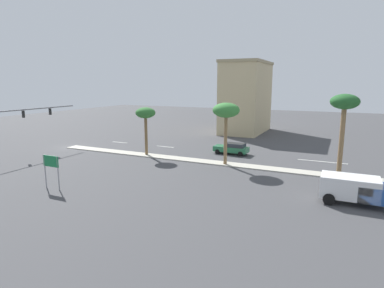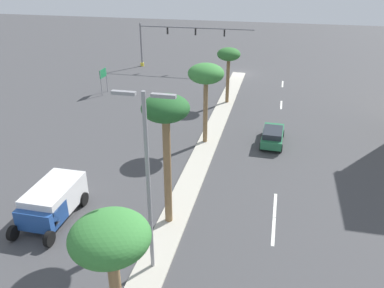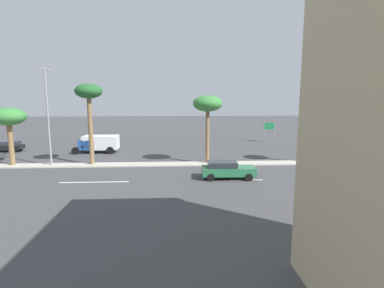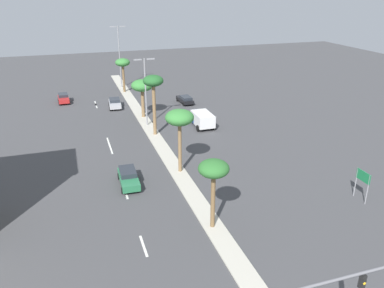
{
  "view_description": "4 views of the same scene",
  "coord_description": "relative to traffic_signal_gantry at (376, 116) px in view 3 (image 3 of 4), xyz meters",
  "views": [
    {
      "loc": [
        34.43,
        35.75,
        9.26
      ],
      "look_at": [
        3.89,
        21.41,
        2.87
      ],
      "focal_mm": 30.16,
      "sensor_mm": 36.0,
      "label": 1
    },
    {
      "loc": [
        -5.6,
        54.98,
        14.86
      ],
      "look_at": [
        0.48,
        28.25,
        1.83
      ],
      "focal_mm": 36.59,
      "sensor_mm": 36.0,
      "label": 2
    },
    {
      "loc": [
        -30.44,
        27.09,
        6.95
      ],
      "look_at": [
        1.21,
        25.47,
        1.96
      ],
      "focal_mm": 28.05,
      "sensor_mm": 36.0,
      "label": 3
    },
    {
      "loc": [
        -10.34,
        -12.76,
        19.07
      ],
      "look_at": [
        1.24,
        22.66,
        3.68
      ],
      "focal_mm": 36.23,
      "sensor_mm": 36.0,
      "label": 4
    }
  ],
  "objects": [
    {
      "name": "palm_tree_far",
      "position": [
        -10.46,
        13.95,
        1.1
      ],
      "size": [
        2.53,
        2.53,
        6.12
      ],
      "color": "brown",
      "rests_on": "median_curb"
    },
    {
      "name": "lane_stripe_far",
      "position": [
        -16.52,
        36.31,
        -4.23
      ],
      "size": [
        0.2,
        2.8,
        0.01
      ],
      "primitive_type": "cube",
      "color": "silver",
      "rests_on": "ground"
    },
    {
      "name": "directional_road_sign",
      "position": [
        4.51,
        13.82,
        -2.02
      ],
      "size": [
        0.1,
        1.76,
        3.02
      ],
      "color": "gray",
      "rests_on": "ground"
    },
    {
      "name": "sedan_green_far",
      "position": [
        -15.91,
        23.78,
        -3.44
      ],
      "size": [
        2.02,
        4.58,
        1.49
      ],
      "color": "#287047",
      "rests_on": "ground"
    },
    {
      "name": "palm_tree_mid",
      "position": [
        -10.11,
        44.75,
        0.65
      ],
      "size": [
        3.27,
        3.27,
        5.81
      ],
      "color": "olive",
      "rests_on": "median_curb"
    },
    {
      "name": "sedan_black_center",
      "position": [
        -1.74,
        50.01,
        -3.51
      ],
      "size": [
        2.06,
        4.51,
        1.35
      ],
      "color": "black",
      "rests_on": "ground"
    },
    {
      "name": "palm_tree_front",
      "position": [
        -10.06,
        24.88,
        1.88
      ],
      "size": [
        3.02,
        3.02,
        7.0
      ],
      "color": "olive",
      "rests_on": "median_curb"
    },
    {
      "name": "lane_stripe_center",
      "position": [
        -16.52,
        22.21,
        -4.23
      ],
      "size": [
        0.2,
        2.8,
        0.01
      ],
      "primitive_type": "cube",
      "color": "silver",
      "rests_on": "ground"
    },
    {
      "name": "lane_stripe_front",
      "position": [
        -16.52,
        13.26,
        -4.23
      ],
      "size": [
        0.2,
        2.8,
        0.01
      ],
      "primitive_type": "cube",
      "color": "silver",
      "rests_on": "ground"
    },
    {
      "name": "palm_tree_inboard",
      "position": [
        -10.11,
        36.78,
        2.82
      ],
      "size": [
        2.68,
        2.68,
        8.14
      ],
      "color": "olive",
      "rests_on": "median_curb"
    },
    {
      "name": "box_truck",
      "position": [
        -2.92,
        38.03,
        -3.03
      ],
      "size": [
        2.62,
        5.38,
        2.13
      ],
      "color": "#234C99",
      "rests_on": "ground"
    },
    {
      "name": "lane_stripe_right",
      "position": [
        -16.52,
        33.47,
        -4.23
      ],
      "size": [
        0.2,
        2.8,
        0.01
      ],
      "primitive_type": "cube",
      "color": "silver",
      "rests_on": "ground"
    },
    {
      "name": "traffic_signal_gantry",
      "position": [
        0.0,
        0.0,
        0.0
      ],
      "size": [
        16.9,
        0.53,
        6.33
      ],
      "color": "slate",
      "rests_on": "ground"
    },
    {
      "name": "ground_plane",
      "position": [
        -10.35,
        30.05,
        -4.23
      ],
      "size": [
        160.0,
        160.0,
        0.0
      ],
      "primitive_type": "plane",
      "color": "#424244"
    },
    {
      "name": "street_lamp_rear",
      "position": [
        -10.36,
        40.81,
        1.55
      ],
      "size": [
        2.9,
        0.24,
        9.64
      ],
      "color": "gray",
      "rests_on": "median_curb"
    },
    {
      "name": "median_curb",
      "position": [
        -10.35,
        38.36,
        -4.17
      ],
      "size": [
        1.8,
        74.79,
        0.12
      ],
      "primitive_type": "cube",
      "color": "#B7B2A3",
      "rests_on": "ground"
    }
  ]
}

